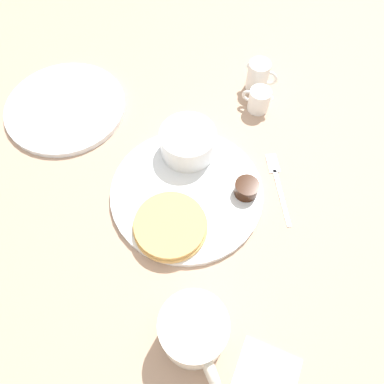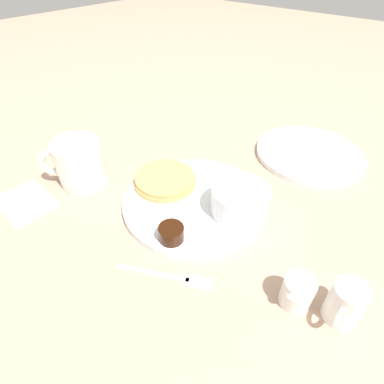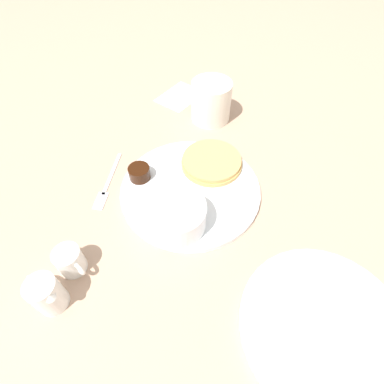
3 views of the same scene
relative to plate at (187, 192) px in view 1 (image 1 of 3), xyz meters
The scene contains 11 objects.
ground_plane 0.01m from the plate, ahead, with size 4.00×4.00×0.00m, color tan.
plate is the anchor object (origin of this frame).
pancake_stack 0.08m from the plate, ahead, with size 0.13×0.13×0.02m.
bowl 0.09m from the plate, 160.81° to the right, with size 0.10×0.10×0.05m.
syrup_cup 0.11m from the plate, 109.19° to the left, with size 0.04×0.04×0.03m.
butter_ramekin 0.10m from the plate, 169.81° to the right, with size 0.05×0.05×0.04m.
coffee_mug 0.25m from the plate, 23.51° to the left, with size 0.11×0.11×0.09m.
creamer_pitcher_near 0.25m from the plate, 165.07° to the left, with size 0.04×0.06×0.05m.
creamer_pitcher_far 0.30m from the plate, behind, with size 0.04×0.07×0.07m.
fork 0.17m from the plate, 120.56° to the left, with size 0.14×0.08×0.00m.
far_plate 0.32m from the plate, 108.12° to the right, with size 0.24×0.24×0.01m.
Camera 1 is at (0.30, 0.12, 0.59)m, focal length 35.00 mm.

